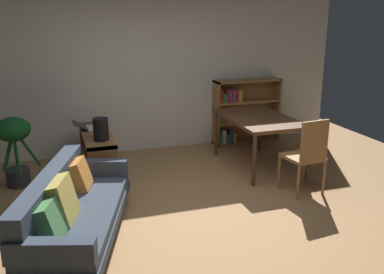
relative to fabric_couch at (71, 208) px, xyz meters
name	(u,v)px	position (x,y,z in m)	size (l,w,h in m)	color
ground_plane	(198,217)	(1.37, 0.12, -0.37)	(8.16, 8.16, 0.00)	#A87A4C
back_wall_panel	(144,69)	(1.37, 2.82, 0.98)	(6.80, 0.10, 2.70)	silver
fabric_couch	(71,208)	(0.00, 0.00, 0.00)	(1.30, 2.14, 0.76)	brown
media_console	(98,155)	(0.46, 1.80, -0.07)	(0.38, 1.36, 0.62)	brown
open_laptop	(90,127)	(0.40, 2.09, 0.28)	(0.45, 0.34, 0.12)	silver
desk_speaker	(101,129)	(0.49, 1.45, 0.39)	(0.20, 0.20, 0.30)	black
potted_floor_plant	(14,142)	(-0.60, 1.75, 0.24)	(0.53, 0.54, 0.94)	#333338
dining_table	(258,122)	(2.77, 1.43, 0.32)	(0.88, 1.47, 0.76)	#56351E
dining_chair_near	(307,153)	(2.88, 0.31, 0.18)	(0.48, 0.48, 0.99)	olive
bookshelf	(242,112)	(3.06, 2.65, 0.18)	(1.19, 0.29, 1.13)	olive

